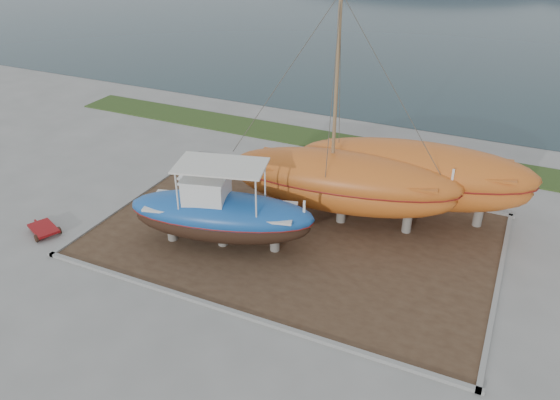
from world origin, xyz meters
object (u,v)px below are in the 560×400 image
at_px(blue_caique, 221,206).
at_px(white_dinghy, 204,191).
at_px(orange_sailboat, 347,119).
at_px(red_trailer, 44,230).
at_px(orange_bare_hull, 412,182).

xyz_separation_m(blue_caique, white_dinghy, (-2.94, 3.16, -1.43)).
xyz_separation_m(white_dinghy, orange_sailboat, (7.14, 1.08, 4.72)).
xyz_separation_m(orange_sailboat, red_trailer, (-12.42, -6.92, -5.20)).
distance_m(blue_caique, red_trailer, 8.86).
bearing_deg(red_trailer, white_dinghy, 71.52).
xyz_separation_m(blue_caique, red_trailer, (-8.22, -2.68, -1.91)).
height_order(white_dinghy, red_trailer, white_dinghy).
relative_size(white_dinghy, red_trailer, 1.66).
height_order(white_dinghy, orange_bare_hull, orange_bare_hull).
distance_m(orange_sailboat, red_trailer, 15.14).
relative_size(blue_caique, white_dinghy, 2.13).
bearing_deg(red_trailer, orange_sailboat, 52.74).
height_order(orange_sailboat, red_trailer, orange_sailboat).
xyz_separation_m(orange_sailboat, orange_bare_hull, (2.84, 1.99, -3.44)).
bearing_deg(orange_sailboat, white_dinghy, -178.98).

